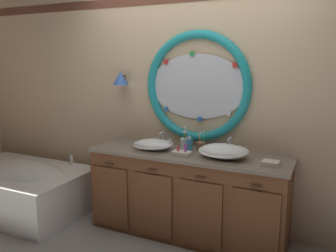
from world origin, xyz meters
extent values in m
plane|color=gray|center=(0.00, 0.00, 0.00)|extent=(14.00, 14.00, 0.00)
cube|color=#D6B78E|center=(0.00, 0.59, 1.30)|extent=(6.40, 0.08, 2.60)
ellipsoid|color=silver|center=(0.05, 0.54, 1.46)|extent=(1.02, 0.02, 0.65)
torus|color=teal|center=(0.05, 0.53, 1.46)|extent=(1.11, 0.09, 1.11)
cube|color=red|center=(0.56, 0.52, 1.46)|extent=(0.05, 0.01, 0.05)
cube|color=red|center=(0.43, 0.52, 1.67)|extent=(0.05, 0.01, 0.05)
cube|color=green|center=(0.00, 0.52, 1.78)|extent=(0.05, 0.01, 0.05)
cube|color=red|center=(-0.29, 0.52, 1.70)|extent=(0.05, 0.01, 0.05)
cube|color=teal|center=(-0.46, 0.52, 1.46)|extent=(0.05, 0.01, 0.05)
cube|color=#2866B7|center=(-0.29, 0.52, 1.21)|extent=(0.05, 0.01, 0.05)
cube|color=#2866B7|center=(0.09, 0.52, 1.13)|extent=(0.05, 0.01, 0.05)
cube|color=silver|center=(0.38, 0.52, 1.21)|extent=(0.05, 0.01, 0.05)
cylinder|color=#4C3823|center=(-0.80, 0.51, 1.55)|extent=(0.02, 0.09, 0.02)
cone|color=blue|center=(-0.80, 0.46, 1.53)|extent=(0.17, 0.17, 0.14)
cube|color=brown|center=(0.07, 0.27, 0.41)|extent=(1.91, 0.55, 0.81)
cube|color=gray|center=(0.07, 0.27, 0.83)|extent=(1.95, 0.59, 0.03)
cube|color=gray|center=(0.07, 0.54, 0.75)|extent=(1.91, 0.02, 0.11)
cube|color=brown|center=(-0.65, -0.01, 0.36)|extent=(0.40, 0.02, 0.62)
cylinder|color=#422D1E|center=(-0.65, -0.02, 0.71)|extent=(0.10, 0.01, 0.01)
cube|color=brown|center=(-0.17, -0.01, 0.36)|extent=(0.40, 0.02, 0.62)
cylinder|color=#422D1E|center=(-0.17, -0.02, 0.71)|extent=(0.10, 0.01, 0.01)
cube|color=brown|center=(0.30, -0.01, 0.36)|extent=(0.40, 0.02, 0.62)
cylinder|color=#422D1E|center=(0.30, -0.02, 0.71)|extent=(0.10, 0.01, 0.01)
cube|color=brown|center=(0.78, -0.01, 0.36)|extent=(0.40, 0.02, 0.62)
cylinder|color=#422D1E|center=(0.78, -0.02, 0.71)|extent=(0.10, 0.01, 0.01)
cube|color=white|center=(-1.90, -0.04, 0.24)|extent=(1.55, 0.96, 0.49)
ellipsoid|color=white|center=(-1.90, -0.04, 0.44)|extent=(1.27, 0.75, 0.28)
cube|color=white|center=(-1.90, -0.04, 0.48)|extent=(1.58, 0.99, 0.02)
cylinder|color=silver|center=(-1.47, 0.38, 0.54)|extent=(0.04, 0.04, 0.11)
cylinder|color=silver|center=(-1.90, -0.04, 0.44)|extent=(0.04, 0.04, 0.01)
ellipsoid|color=white|center=(-0.30, 0.24, 0.89)|extent=(0.38, 0.27, 0.10)
torus|color=white|center=(-0.30, 0.24, 0.89)|extent=(0.40, 0.40, 0.02)
cylinder|color=silver|center=(-0.30, 0.24, 0.89)|extent=(0.03, 0.03, 0.01)
ellipsoid|color=white|center=(0.43, 0.24, 0.91)|extent=(0.44, 0.31, 0.13)
torus|color=white|center=(0.43, 0.24, 0.91)|extent=(0.46, 0.46, 0.02)
cylinder|color=silver|center=(0.43, 0.24, 0.91)|extent=(0.03, 0.03, 0.01)
cylinder|color=silver|center=(-0.30, 0.48, 0.85)|extent=(0.05, 0.05, 0.02)
cylinder|color=silver|center=(-0.30, 0.48, 0.92)|extent=(0.02, 0.02, 0.11)
sphere|color=silver|center=(-0.30, 0.48, 0.97)|extent=(0.03, 0.03, 0.03)
cylinder|color=silver|center=(-0.30, 0.43, 0.97)|extent=(0.02, 0.09, 0.02)
cylinder|color=silver|center=(-0.37, 0.48, 0.87)|extent=(0.04, 0.04, 0.06)
cylinder|color=silver|center=(-0.22, 0.48, 0.87)|extent=(0.04, 0.04, 0.06)
cube|color=silver|center=(-0.37, 0.48, 0.90)|extent=(0.05, 0.01, 0.01)
cube|color=silver|center=(-0.22, 0.48, 0.90)|extent=(0.05, 0.01, 0.01)
cylinder|color=silver|center=(0.43, 0.48, 0.85)|extent=(0.05, 0.05, 0.02)
cylinder|color=silver|center=(0.43, 0.48, 0.92)|extent=(0.02, 0.02, 0.12)
sphere|color=silver|center=(0.43, 0.48, 0.98)|extent=(0.03, 0.03, 0.03)
cylinder|color=silver|center=(0.43, 0.43, 0.98)|extent=(0.02, 0.09, 0.02)
cylinder|color=silver|center=(0.34, 0.48, 0.87)|extent=(0.04, 0.04, 0.06)
cylinder|color=silver|center=(0.52, 0.48, 0.87)|extent=(0.04, 0.04, 0.06)
cube|color=silver|center=(0.34, 0.48, 0.90)|extent=(0.05, 0.01, 0.01)
cube|color=silver|center=(0.52, 0.48, 0.90)|extent=(0.05, 0.01, 0.01)
cylinder|color=white|center=(-0.03, 0.42, 0.89)|extent=(0.09, 0.09, 0.10)
torus|color=white|center=(-0.03, 0.42, 0.94)|extent=(0.09, 0.09, 0.01)
cylinder|color=#E0383D|center=(-0.02, 0.42, 0.93)|extent=(0.02, 0.03, 0.15)
cube|color=white|center=(-0.02, 0.42, 1.01)|extent=(0.02, 0.02, 0.03)
cylinder|color=#19ADB2|center=(-0.03, 0.43, 0.95)|extent=(0.03, 0.01, 0.19)
cube|color=white|center=(-0.03, 0.43, 1.05)|extent=(0.02, 0.02, 0.02)
cylinder|color=green|center=(-0.03, 0.40, 0.93)|extent=(0.04, 0.02, 0.15)
cube|color=white|center=(-0.03, 0.40, 1.01)|extent=(0.02, 0.02, 0.02)
cylinder|color=#996647|center=(0.15, 0.41, 0.88)|extent=(0.08, 0.08, 0.08)
torus|color=#996647|center=(0.15, 0.41, 0.92)|extent=(0.09, 0.09, 0.01)
cylinder|color=green|center=(0.17, 0.41, 0.94)|extent=(0.03, 0.03, 0.17)
cube|color=white|center=(0.17, 0.41, 1.03)|extent=(0.02, 0.02, 0.02)
cylinder|color=orange|center=(0.14, 0.41, 0.93)|extent=(0.02, 0.03, 0.15)
cube|color=white|center=(0.14, 0.41, 1.02)|extent=(0.02, 0.02, 0.03)
cylinder|color=#388EBC|center=(0.06, 0.31, 0.91)|extent=(0.07, 0.07, 0.13)
cylinder|color=silver|center=(0.06, 0.31, 0.98)|extent=(0.04, 0.04, 0.02)
cylinder|color=silver|center=(0.06, 0.29, 0.99)|extent=(0.01, 0.04, 0.01)
cube|color=beige|center=(0.85, 0.20, 0.85)|extent=(0.15, 0.13, 0.02)
cube|color=beige|center=(0.85, 0.20, 0.87)|extent=(0.15, 0.13, 0.02)
cube|color=beige|center=(0.06, 0.15, 0.86)|extent=(0.17, 0.11, 0.04)
cylinder|color=#E0383D|center=(0.02, 0.15, 0.91)|extent=(0.02, 0.02, 0.05)
cylinder|color=purple|center=(0.09, 0.15, 0.92)|extent=(0.02, 0.02, 0.07)
camera|label=1|loc=(1.28, -2.72, 1.72)|focal=37.02mm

